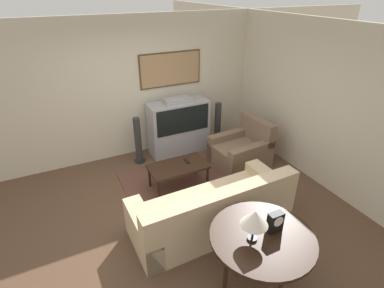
{
  "coord_description": "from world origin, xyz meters",
  "views": [
    {
      "loc": [
        -1.36,
        -3.39,
        3.15
      ],
      "look_at": [
        0.6,
        0.62,
        0.75
      ],
      "focal_mm": 28.0,
      "sensor_mm": 36.0,
      "label": 1
    }
  ],
  "objects_px": {
    "tv": "(179,126)",
    "mantel_clock": "(275,222)",
    "speaker_tower_left": "(138,142)",
    "speaker_tower_right": "(218,125)",
    "couch": "(213,211)",
    "armchair": "(242,151)",
    "console_table": "(262,240)",
    "table_lamp": "(255,219)",
    "coffee_table": "(178,168)"
  },
  "relations": [
    {
      "from": "speaker_tower_left",
      "to": "speaker_tower_right",
      "type": "distance_m",
      "value": 1.78
    },
    {
      "from": "tv",
      "to": "speaker_tower_right",
      "type": "relative_size",
      "value": 1.3
    },
    {
      "from": "speaker_tower_left",
      "to": "speaker_tower_right",
      "type": "xyz_separation_m",
      "value": [
        1.78,
        0.0,
        0.0
      ]
    },
    {
      "from": "tv",
      "to": "couch",
      "type": "distance_m",
      "value": 2.38
    },
    {
      "from": "tv",
      "to": "speaker_tower_left",
      "type": "relative_size",
      "value": 1.3
    },
    {
      "from": "table_lamp",
      "to": "speaker_tower_left",
      "type": "bearing_deg",
      "value": 94.76
    },
    {
      "from": "tv",
      "to": "armchair",
      "type": "height_order",
      "value": "tv"
    },
    {
      "from": "tv",
      "to": "coffee_table",
      "type": "relative_size",
      "value": 1.23
    },
    {
      "from": "couch",
      "to": "mantel_clock",
      "type": "distance_m",
      "value": 1.19
    },
    {
      "from": "console_table",
      "to": "table_lamp",
      "type": "relative_size",
      "value": 3.02
    },
    {
      "from": "tv",
      "to": "mantel_clock",
      "type": "xyz_separation_m",
      "value": [
        -0.33,
        -3.34,
        0.32
      ]
    },
    {
      "from": "couch",
      "to": "coffee_table",
      "type": "distance_m",
      "value": 1.12
    },
    {
      "from": "mantel_clock",
      "to": "speaker_tower_right",
      "type": "bearing_deg",
      "value": 69.52
    },
    {
      "from": "mantel_clock",
      "to": "speaker_tower_left",
      "type": "xyz_separation_m",
      "value": [
        -0.56,
        3.27,
        -0.44
      ]
    },
    {
      "from": "couch",
      "to": "table_lamp",
      "type": "bearing_deg",
      "value": 81.59
    },
    {
      "from": "console_table",
      "to": "mantel_clock",
      "type": "bearing_deg",
      "value": 4.6
    },
    {
      "from": "coffee_table",
      "to": "speaker_tower_left",
      "type": "height_order",
      "value": "speaker_tower_left"
    },
    {
      "from": "couch",
      "to": "coffee_table",
      "type": "relative_size",
      "value": 2.33
    },
    {
      "from": "couch",
      "to": "coffee_table",
      "type": "bearing_deg",
      "value": -88.78
    },
    {
      "from": "armchair",
      "to": "coffee_table",
      "type": "bearing_deg",
      "value": -88.5
    },
    {
      "from": "tv",
      "to": "armchair",
      "type": "distance_m",
      "value": 1.38
    },
    {
      "from": "console_table",
      "to": "coffee_table",
      "type": "bearing_deg",
      "value": 91.37
    },
    {
      "from": "console_table",
      "to": "mantel_clock",
      "type": "relative_size",
      "value": 4.79
    },
    {
      "from": "armchair",
      "to": "mantel_clock",
      "type": "relative_size",
      "value": 4.36
    },
    {
      "from": "armchair",
      "to": "console_table",
      "type": "xyz_separation_m",
      "value": [
        -1.35,
        -2.3,
        0.4
      ]
    },
    {
      "from": "console_table",
      "to": "armchair",
      "type": "bearing_deg",
      "value": 59.62
    },
    {
      "from": "armchair",
      "to": "mantel_clock",
      "type": "distance_m",
      "value": 2.64
    },
    {
      "from": "armchair",
      "to": "coffee_table",
      "type": "relative_size",
      "value": 1.05
    },
    {
      "from": "coffee_table",
      "to": "console_table",
      "type": "distance_m",
      "value": 2.17
    },
    {
      "from": "coffee_table",
      "to": "table_lamp",
      "type": "relative_size",
      "value": 2.61
    },
    {
      "from": "console_table",
      "to": "speaker_tower_left",
      "type": "relative_size",
      "value": 1.22
    },
    {
      "from": "couch",
      "to": "mantel_clock",
      "type": "bearing_deg",
      "value": 97.81
    },
    {
      "from": "coffee_table",
      "to": "speaker_tower_right",
      "type": "xyz_separation_m",
      "value": [
        1.43,
        1.13,
        0.05
      ]
    },
    {
      "from": "armchair",
      "to": "console_table",
      "type": "distance_m",
      "value": 2.7
    },
    {
      "from": "table_lamp",
      "to": "mantel_clock",
      "type": "xyz_separation_m",
      "value": [
        0.29,
        -0.0,
        -0.16
      ]
    },
    {
      "from": "armchair",
      "to": "speaker_tower_left",
      "type": "xyz_separation_m",
      "value": [
        -1.75,
        0.98,
        0.15
      ]
    },
    {
      "from": "armchair",
      "to": "mantel_clock",
      "type": "bearing_deg",
      "value": -31.89
    },
    {
      "from": "coffee_table",
      "to": "mantel_clock",
      "type": "relative_size",
      "value": 4.14
    },
    {
      "from": "speaker_tower_left",
      "to": "table_lamp",
      "type": "bearing_deg",
      "value": -85.24
    },
    {
      "from": "console_table",
      "to": "speaker_tower_left",
      "type": "bearing_deg",
      "value": 96.99
    },
    {
      "from": "tv",
      "to": "speaker_tower_left",
      "type": "height_order",
      "value": "tv"
    },
    {
      "from": "speaker_tower_right",
      "to": "table_lamp",
      "type": "bearing_deg",
      "value": -114.83
    },
    {
      "from": "tv",
      "to": "speaker_tower_left",
      "type": "bearing_deg",
      "value": -175.57
    },
    {
      "from": "console_table",
      "to": "mantel_clock",
      "type": "xyz_separation_m",
      "value": [
        0.16,
        0.01,
        0.19
      ]
    },
    {
      "from": "couch",
      "to": "mantel_clock",
      "type": "relative_size",
      "value": 9.67
    },
    {
      "from": "couch",
      "to": "speaker_tower_left",
      "type": "distance_m",
      "value": 2.29
    },
    {
      "from": "tv",
      "to": "coffee_table",
      "type": "height_order",
      "value": "tv"
    },
    {
      "from": "couch",
      "to": "armchair",
      "type": "relative_size",
      "value": 2.22
    },
    {
      "from": "speaker_tower_left",
      "to": "mantel_clock",
      "type": "bearing_deg",
      "value": -80.22
    },
    {
      "from": "table_lamp",
      "to": "console_table",
      "type": "bearing_deg",
      "value": -6.17
    }
  ]
}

